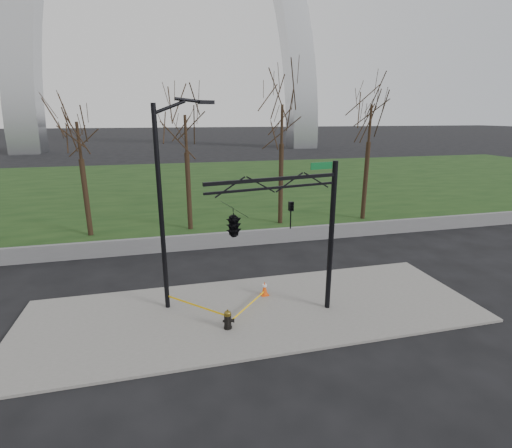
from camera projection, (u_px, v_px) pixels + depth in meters
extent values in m
plane|color=black|center=(255.00, 312.00, 15.02)|extent=(500.00, 500.00, 0.00)
cube|color=slate|center=(255.00, 311.00, 15.00)|extent=(18.00, 6.00, 0.10)
cube|color=black|center=(193.00, 184.00, 42.98)|extent=(120.00, 40.00, 0.06)
cube|color=#59595B|center=(223.00, 240.00, 22.35)|extent=(60.00, 0.30, 0.90)
cylinder|color=black|center=(228.00, 327.00, 13.70)|extent=(0.31, 0.31, 0.05)
cylinder|color=black|center=(228.00, 322.00, 13.63)|extent=(0.23, 0.23, 0.54)
cylinder|color=black|center=(233.00, 320.00, 13.62)|extent=(0.21, 0.18, 0.14)
cylinder|color=black|center=(224.00, 321.00, 13.62)|extent=(0.11, 0.11, 0.09)
cylinder|color=brown|center=(228.00, 314.00, 13.55)|extent=(0.27, 0.27, 0.05)
ellipsoid|color=brown|center=(228.00, 313.00, 13.53)|extent=(0.25, 0.25, 0.19)
cylinder|color=brown|center=(227.00, 310.00, 13.50)|extent=(0.05, 0.05, 0.07)
cube|color=#F14D0C|center=(265.00, 294.00, 16.24)|extent=(0.35, 0.35, 0.04)
cone|color=#F14D0C|center=(265.00, 288.00, 16.15)|extent=(0.26, 0.26, 0.61)
cylinder|color=white|center=(265.00, 285.00, 16.12)|extent=(0.19, 0.19, 0.09)
cylinder|color=black|center=(161.00, 214.00, 14.15)|extent=(0.18, 0.18, 8.00)
cylinder|color=black|center=(169.00, 107.00, 13.34)|extent=(1.24, 0.48, 0.56)
cylinder|color=black|center=(191.00, 101.00, 13.69)|extent=(1.19, 0.46, 0.22)
cube|color=black|center=(206.00, 102.00, 14.00)|extent=(0.64, 0.38, 0.14)
cylinder|color=black|center=(331.00, 239.00, 14.41)|extent=(0.20, 0.20, 6.00)
cube|color=black|center=(274.00, 179.00, 12.71)|extent=(4.93, 1.05, 0.12)
cube|color=black|center=(274.00, 188.00, 12.80)|extent=(4.93, 1.01, 0.08)
cube|color=#0C5926|center=(322.00, 166.00, 13.38)|extent=(0.89, 0.21, 0.25)
imported|color=black|center=(291.00, 215.00, 13.37)|extent=(0.20, 0.23, 1.00)
imported|color=black|center=(234.00, 222.00, 12.49)|extent=(0.98, 2.54, 1.00)
cube|color=yellow|center=(196.00, 305.00, 14.33)|extent=(2.10, 2.16, 0.08)
cube|color=yellow|center=(248.00, 306.00, 14.92)|extent=(2.00, 2.23, 0.08)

